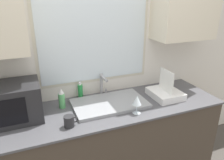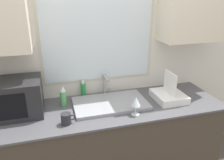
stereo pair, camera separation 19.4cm
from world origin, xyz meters
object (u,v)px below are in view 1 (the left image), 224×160
mug_near_sink (69,121)px  wine_glass (137,101)px  soap_bottle (80,91)px  faucet (102,83)px  microwave (11,103)px  dish_rack (165,93)px  spray_bottle (62,99)px

mug_near_sink → wine_glass: (0.60, -0.01, 0.08)m
soap_bottle → wine_glass: bearing=-51.7°
faucet → soap_bottle: faucet is taller
faucet → mug_near_sink: faucet is taller
microwave → soap_bottle: (0.63, 0.19, -0.08)m
microwave → soap_bottle: bearing=16.7°
wine_glass → faucet: bearing=110.0°
faucet → wine_glass: bearing=-70.0°
dish_rack → spray_bottle: 1.04m
soap_bottle → wine_glass: soap_bottle is taller
mug_near_sink → spray_bottle: bearing=89.8°
spray_bottle → wine_glass: size_ratio=1.14×
spray_bottle → wine_glass: (0.60, -0.35, 0.03)m
dish_rack → spray_bottle: size_ratio=1.68×
dish_rack → mug_near_sink: size_ratio=2.82×
microwave → dish_rack: bearing=-4.6°
faucet → wine_glass: 0.48m
mug_near_sink → microwave: bearing=145.6°
faucet → dish_rack: 0.65m
dish_rack → wine_glass: (-0.43, -0.18, 0.08)m
faucet → wine_glass: size_ratio=1.37×
microwave → mug_near_sink: bearing=-34.4°
faucet → spray_bottle: size_ratio=1.21×
spray_bottle → mug_near_sink: spray_bottle is taller
dish_rack → soap_bottle: size_ratio=1.89×
microwave → soap_bottle: microwave is taller
faucet → microwave: microwave is taller
wine_glass → microwave: bearing=163.6°
faucet → microwave: (-0.86, -0.15, 0.02)m
microwave → wine_glass: 1.06m
microwave → mug_near_sink: size_ratio=4.16×
mug_near_sink → faucet: bearing=44.8°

